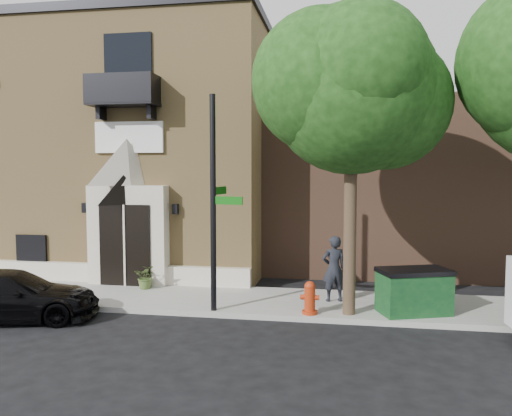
{
  "coord_description": "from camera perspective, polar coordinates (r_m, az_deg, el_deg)",
  "views": [
    {
      "loc": [
        5.74,
        -12.35,
        3.82
      ],
      "look_at": [
        3.32,
        2.0,
        2.73
      ],
      "focal_mm": 35.0,
      "sensor_mm": 36.0,
      "label": 1
    }
  ],
  "objects": [
    {
      "name": "sidewalk",
      "position": [
        15.11,
        -9.16,
        -10.13
      ],
      "size": [
        42.0,
        3.0,
        0.15
      ],
      "primitive_type": "cube",
      "color": "gray",
      "rests_on": "ground"
    },
    {
      "name": "planter",
      "position": [
        16.04,
        -12.45,
        -7.66
      ],
      "size": [
        0.76,
        0.68,
        0.76
      ],
      "primitive_type": "imported",
      "rotation": [
        0.0,
        0.0,
        0.14
      ],
      "color": "#4A612B",
      "rests_on": "sidewalk"
    },
    {
      "name": "ground",
      "position": [
        14.15,
        -15.07,
        -11.54
      ],
      "size": [
        120.0,
        120.0,
        0.0
      ],
      "primitive_type": "plane",
      "color": "black",
      "rests_on": "ground"
    },
    {
      "name": "street_tree_left",
      "position": [
        12.86,
        11.04,
        13.35
      ],
      "size": [
        4.97,
        4.38,
        7.77
      ],
      "color": "#38281C",
      "rests_on": "sidewalk"
    },
    {
      "name": "black_sedan",
      "position": [
        14.38,
        -26.3,
        -8.97
      ],
      "size": [
        4.69,
        2.86,
        1.27
      ],
      "primitive_type": "imported",
      "rotation": [
        0.0,
        0.0,
        1.84
      ],
      "color": "black",
      "rests_on": "ground"
    },
    {
      "name": "neighbour_building",
      "position": [
        22.26,
        25.94,
        2.25
      ],
      "size": [
        18.0,
        8.0,
        6.4
      ],
      "primitive_type": "cube",
      "color": "brown",
      "rests_on": "ground"
    },
    {
      "name": "church",
      "position": [
        22.11,
        -13.75,
        6.27
      ],
      "size": [
        12.2,
        11.01,
        9.3
      ],
      "color": "#AB8950",
      "rests_on": "ground"
    },
    {
      "name": "street_sign",
      "position": [
        13.0,
        -4.81,
        0.58
      ],
      "size": [
        0.89,
        0.98,
        5.63
      ],
      "rotation": [
        0.0,
        0.0,
        -0.19
      ],
      "color": "black",
      "rests_on": "sidewalk"
    },
    {
      "name": "pedestrian_near",
      "position": [
        14.27,
        8.89,
        -6.85
      ],
      "size": [
        0.77,
        0.61,
        1.86
      ],
      "primitive_type": "imported",
      "rotation": [
        0.0,
        0.0,
        3.42
      ],
      "color": "black",
      "rests_on": "sidewalk"
    },
    {
      "name": "dumpster",
      "position": [
        13.62,
        17.59,
        -9.01
      ],
      "size": [
        2.0,
        1.53,
        1.16
      ],
      "rotation": [
        0.0,
        0.0,
        0.34
      ],
      "color": "#0E351A",
      "rests_on": "sidewalk"
    },
    {
      "name": "fire_hydrant",
      "position": [
        13.06,
        6.16,
        -10.17
      ],
      "size": [
        0.49,
        0.39,
        0.85
      ],
      "color": "#9D290D",
      "rests_on": "sidewalk"
    }
  ]
}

